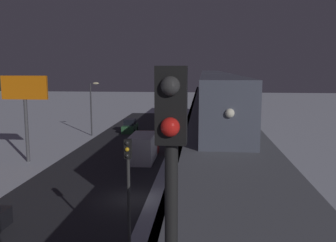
{
  "coord_description": "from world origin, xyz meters",
  "views": [
    {
      "loc": [
        -4.97,
        26.01,
        9.71
      ],
      "look_at": [
        -0.61,
        -20.17,
        2.97
      ],
      "focal_mm": 39.44,
      "sensor_mm": 36.0,
      "label": 1
    }
  ],
  "objects_px": {
    "traffic_light_near": "(128,185)",
    "traffic_light_mid": "(171,118)",
    "commercial_billboard": "(25,96)",
    "subway_train": "(213,86)",
    "rail_signal": "(171,175)",
    "box_truck": "(144,146)",
    "sedan_green": "(130,127)"
  },
  "relations": [
    {
      "from": "box_truck",
      "to": "traffic_light_near",
      "type": "height_order",
      "value": "traffic_light_near"
    },
    {
      "from": "subway_train",
      "to": "traffic_light_mid",
      "type": "xyz_separation_m",
      "value": [
        4.73,
        4.83,
        -3.31
      ]
    },
    {
      "from": "rail_signal",
      "to": "commercial_billboard",
      "type": "height_order",
      "value": "rail_signal"
    },
    {
      "from": "rail_signal",
      "to": "traffic_light_near",
      "type": "relative_size",
      "value": 0.62
    },
    {
      "from": "subway_train",
      "to": "box_truck",
      "type": "relative_size",
      "value": 7.5
    },
    {
      "from": "traffic_light_mid",
      "to": "subway_train",
      "type": "bearing_deg",
      "value": -134.39
    },
    {
      "from": "rail_signal",
      "to": "commercial_billboard",
      "type": "relative_size",
      "value": 0.45
    },
    {
      "from": "rail_signal",
      "to": "box_truck",
      "type": "relative_size",
      "value": 0.54
    },
    {
      "from": "rail_signal",
      "to": "traffic_light_mid",
      "type": "bearing_deg",
      "value": -85.06
    },
    {
      "from": "traffic_light_mid",
      "to": "commercial_billboard",
      "type": "relative_size",
      "value": 0.72
    },
    {
      "from": "traffic_light_near",
      "to": "commercial_billboard",
      "type": "bearing_deg",
      "value": -52.93
    },
    {
      "from": "sedan_green",
      "to": "box_truck",
      "type": "relative_size",
      "value": 0.58
    },
    {
      "from": "sedan_green",
      "to": "traffic_light_near",
      "type": "distance_m",
      "value": 38.77
    },
    {
      "from": "box_truck",
      "to": "commercial_billboard",
      "type": "relative_size",
      "value": 0.83
    },
    {
      "from": "traffic_light_near",
      "to": "traffic_light_mid",
      "type": "xyz_separation_m",
      "value": [
        0.0,
        -23.47,
        0.0
      ]
    },
    {
      "from": "subway_train",
      "to": "box_truck",
      "type": "height_order",
      "value": "subway_train"
    },
    {
      "from": "commercial_billboard",
      "to": "traffic_light_mid",
      "type": "bearing_deg",
      "value": -163.92
    },
    {
      "from": "subway_train",
      "to": "commercial_billboard",
      "type": "bearing_deg",
      "value": 25.08
    },
    {
      "from": "traffic_light_near",
      "to": "sedan_green",
      "type": "bearing_deg",
      "value": -78.8
    },
    {
      "from": "traffic_light_mid",
      "to": "commercial_billboard",
      "type": "bearing_deg",
      "value": 16.08
    },
    {
      "from": "sedan_green",
      "to": "box_truck",
      "type": "distance_m",
      "value": 16.97
    },
    {
      "from": "traffic_light_mid",
      "to": "commercial_billboard",
      "type": "height_order",
      "value": "commercial_billboard"
    },
    {
      "from": "subway_train",
      "to": "sedan_green",
      "type": "relative_size",
      "value": 13.02
    },
    {
      "from": "box_truck",
      "to": "traffic_light_mid",
      "type": "bearing_deg",
      "value": -145.61
    },
    {
      "from": "traffic_light_near",
      "to": "box_truck",
      "type": "bearing_deg",
      "value": -82.88
    },
    {
      "from": "traffic_light_mid",
      "to": "commercial_billboard",
      "type": "distance_m",
      "value": 15.38
    },
    {
      "from": "sedan_green",
      "to": "traffic_light_mid",
      "type": "height_order",
      "value": "traffic_light_mid"
    },
    {
      "from": "subway_train",
      "to": "rail_signal",
      "type": "bearing_deg",
      "value": 87.71
    },
    {
      "from": "subway_train",
      "to": "traffic_light_near",
      "type": "distance_m",
      "value": 28.89
    },
    {
      "from": "traffic_light_near",
      "to": "commercial_billboard",
      "type": "relative_size",
      "value": 0.72
    },
    {
      "from": "subway_train",
      "to": "traffic_light_mid",
      "type": "height_order",
      "value": "subway_train"
    },
    {
      "from": "rail_signal",
      "to": "sedan_green",
      "type": "distance_m",
      "value": 51.98
    }
  ]
}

